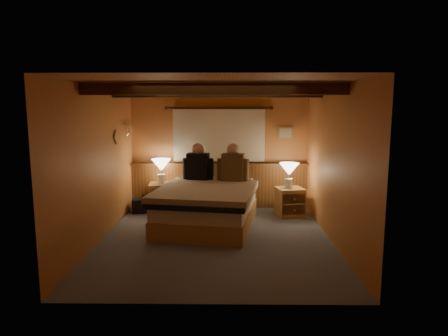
{
  "coord_description": "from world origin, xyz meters",
  "views": [
    {
      "loc": [
        0.21,
        -6.06,
        2.07
      ],
      "look_at": [
        0.12,
        0.4,
        1.08
      ],
      "focal_mm": 32.0,
      "sensor_mm": 36.0,
      "label": 1
    }
  ],
  "objects_px": {
    "lamp_left": "(161,166)",
    "nightstand_left": "(162,197)",
    "person_left": "(198,165)",
    "duffel_bag": "(144,205)",
    "person_right": "(233,165)",
    "lamp_right": "(289,171)",
    "nightstand_right": "(290,202)",
    "bed": "(207,206)"
  },
  "relations": [
    {
      "from": "nightstand_left",
      "to": "person_left",
      "type": "bearing_deg",
      "value": -28.59
    },
    {
      "from": "bed",
      "to": "duffel_bag",
      "type": "relative_size",
      "value": 4.67
    },
    {
      "from": "lamp_left",
      "to": "person_left",
      "type": "bearing_deg",
      "value": -20.99
    },
    {
      "from": "bed",
      "to": "nightstand_left",
      "type": "height_order",
      "value": "bed"
    },
    {
      "from": "nightstand_right",
      "to": "person_left",
      "type": "xyz_separation_m",
      "value": [
        -1.76,
        0.0,
        0.72
      ]
    },
    {
      "from": "lamp_right",
      "to": "bed",
      "type": "bearing_deg",
      "value": -154.56
    },
    {
      "from": "nightstand_right",
      "to": "lamp_right",
      "type": "xyz_separation_m",
      "value": [
        -0.03,
        -0.01,
        0.61
      ]
    },
    {
      "from": "nightstand_right",
      "to": "lamp_left",
      "type": "relative_size",
      "value": 1.14
    },
    {
      "from": "bed",
      "to": "lamp_right",
      "type": "relative_size",
      "value": 4.73
    },
    {
      "from": "bed",
      "to": "person_right",
      "type": "xyz_separation_m",
      "value": [
        0.45,
        0.61,
        0.63
      ]
    },
    {
      "from": "bed",
      "to": "person_left",
      "type": "height_order",
      "value": "person_left"
    },
    {
      "from": "bed",
      "to": "nightstand_right",
      "type": "relative_size",
      "value": 4.03
    },
    {
      "from": "lamp_right",
      "to": "duffel_bag",
      "type": "distance_m",
      "value": 2.93
    },
    {
      "from": "nightstand_left",
      "to": "person_right",
      "type": "height_order",
      "value": "person_right"
    },
    {
      "from": "bed",
      "to": "person_right",
      "type": "bearing_deg",
      "value": 63.42
    },
    {
      "from": "bed",
      "to": "lamp_right",
      "type": "distance_m",
      "value": 1.75
    },
    {
      "from": "lamp_right",
      "to": "nightstand_left",
      "type": "bearing_deg",
      "value": 172.46
    },
    {
      "from": "nightstand_left",
      "to": "lamp_right",
      "type": "height_order",
      "value": "lamp_right"
    },
    {
      "from": "duffel_bag",
      "to": "bed",
      "type": "bearing_deg",
      "value": -44.21
    },
    {
      "from": "lamp_right",
      "to": "duffel_bag",
      "type": "relative_size",
      "value": 0.99
    },
    {
      "from": "person_right",
      "to": "lamp_right",
      "type": "bearing_deg",
      "value": 15.29
    },
    {
      "from": "bed",
      "to": "nightstand_left",
      "type": "distance_m",
      "value": 1.43
    },
    {
      "from": "nightstand_right",
      "to": "duffel_bag",
      "type": "xyz_separation_m",
      "value": [
        -2.86,
        0.19,
        -0.13
      ]
    },
    {
      "from": "nightstand_left",
      "to": "lamp_left",
      "type": "height_order",
      "value": "lamp_left"
    },
    {
      "from": "nightstand_left",
      "to": "person_left",
      "type": "relative_size",
      "value": 0.77
    },
    {
      "from": "lamp_left",
      "to": "duffel_bag",
      "type": "distance_m",
      "value": 0.84
    },
    {
      "from": "bed",
      "to": "person_right",
      "type": "relative_size",
      "value": 3.14
    },
    {
      "from": "lamp_right",
      "to": "person_right",
      "type": "bearing_deg",
      "value": -174.31
    },
    {
      "from": "bed",
      "to": "person_left",
      "type": "relative_size",
      "value": 3.18
    },
    {
      "from": "lamp_left",
      "to": "nightstand_left",
      "type": "bearing_deg",
      "value": 81.01
    },
    {
      "from": "lamp_left",
      "to": "person_left",
      "type": "distance_m",
      "value": 0.81
    },
    {
      "from": "lamp_left",
      "to": "duffel_bag",
      "type": "xyz_separation_m",
      "value": [
        -0.35,
        -0.1,
        -0.76
      ]
    },
    {
      "from": "lamp_right",
      "to": "person_right",
      "type": "xyz_separation_m",
      "value": [
        -1.07,
        -0.11,
        0.12
      ]
    },
    {
      "from": "lamp_left",
      "to": "person_right",
      "type": "xyz_separation_m",
      "value": [
        1.42,
        -0.41,
        0.08
      ]
    },
    {
      "from": "bed",
      "to": "lamp_right",
      "type": "xyz_separation_m",
      "value": [
        1.52,
        0.72,
        0.51
      ]
    },
    {
      "from": "bed",
      "to": "nightstand_left",
      "type": "bearing_deg",
      "value": 142.09
    },
    {
      "from": "nightstand_left",
      "to": "duffel_bag",
      "type": "relative_size",
      "value": 1.14
    },
    {
      "from": "person_left",
      "to": "duffel_bag",
      "type": "distance_m",
      "value": 1.4
    },
    {
      "from": "bed",
      "to": "duffel_bag",
      "type": "xyz_separation_m",
      "value": [
        -1.31,
        0.93,
        -0.22
      ]
    },
    {
      "from": "person_right",
      "to": "lamp_left",
      "type": "bearing_deg",
      "value": 173.52
    },
    {
      "from": "lamp_left",
      "to": "lamp_right",
      "type": "height_order",
      "value": "lamp_left"
    },
    {
      "from": "bed",
      "to": "lamp_right",
      "type": "height_order",
      "value": "lamp_right"
    }
  ]
}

